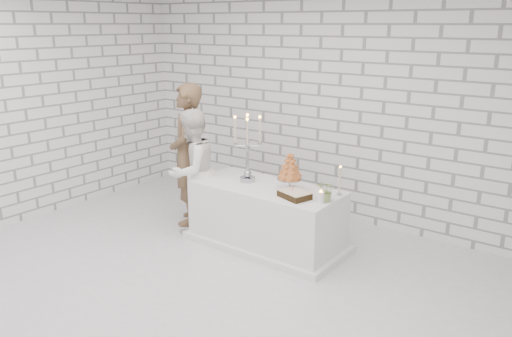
% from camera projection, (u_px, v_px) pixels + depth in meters
% --- Properties ---
extents(ground, '(6.00, 5.00, 0.01)m').
position_uv_depth(ground, '(195.00, 277.00, 5.39)').
color(ground, silver).
rests_on(ground, ground).
extents(wall_back, '(6.00, 0.01, 3.00)m').
position_uv_depth(wall_back, '(319.00, 107.00, 6.90)').
color(wall_back, white).
rests_on(wall_back, ground).
extents(wall_left, '(0.01, 5.00, 3.00)m').
position_uv_depth(wall_left, '(25.00, 109.00, 6.71)').
color(wall_left, white).
rests_on(wall_left, ground).
extents(cake_table, '(1.80, 0.80, 0.75)m').
position_uv_depth(cake_table, '(266.00, 216.00, 6.07)').
color(cake_table, white).
rests_on(cake_table, ground).
extents(groom, '(0.76, 0.81, 1.87)m').
position_uv_depth(groom, '(187.00, 155.00, 6.66)').
color(groom, brown).
rests_on(groom, ground).
extents(bride, '(0.65, 0.81, 1.58)m').
position_uv_depth(bride, '(192.00, 171.00, 6.43)').
color(bride, white).
rests_on(bride, ground).
extents(candelabra, '(0.38, 0.38, 0.83)m').
position_uv_depth(candelabra, '(248.00, 148.00, 6.05)').
color(candelabra, '#9797A0').
rests_on(candelabra, cake_table).
extents(croquembouche, '(0.36, 0.36, 0.45)m').
position_uv_depth(croquembouche, '(290.00, 171.00, 5.76)').
color(croquembouche, '#964C20').
rests_on(croquembouche, cake_table).
extents(chocolate_cake, '(0.39, 0.33, 0.08)m').
position_uv_depth(chocolate_cake, '(295.00, 194.00, 5.56)').
color(chocolate_cake, black).
rests_on(chocolate_cake, cake_table).
extents(pillar_candle, '(0.10, 0.10, 0.12)m').
position_uv_depth(pillar_candle, '(321.00, 197.00, 5.41)').
color(pillar_candle, white).
rests_on(pillar_candle, cake_table).
extents(extra_taper, '(0.07, 0.07, 0.32)m').
position_uv_depth(extra_taper, '(340.00, 181.00, 5.62)').
color(extra_taper, beige).
rests_on(extra_taper, cake_table).
extents(flowers, '(0.25, 0.23, 0.24)m').
position_uv_depth(flowers, '(327.00, 191.00, 5.43)').
color(flowers, olive).
rests_on(flowers, cake_table).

